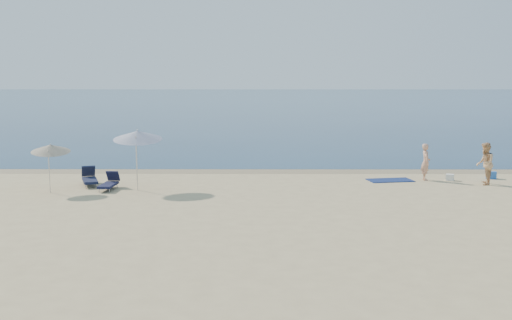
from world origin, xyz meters
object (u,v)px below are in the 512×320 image
(blue_cooler, at_px, (491,175))
(umbrella_near, at_px, (138,135))
(person_left, at_px, (426,162))
(person_right, at_px, (485,164))

(blue_cooler, distance_m, umbrella_near, 15.49)
(person_left, bearing_deg, blue_cooler, -80.21)
(person_right, relative_size, umbrella_near, 0.69)
(person_left, bearing_deg, person_right, -115.11)
(blue_cooler, bearing_deg, person_left, -156.75)
(person_left, height_order, person_right, person_right)
(person_right, relative_size, blue_cooler, 3.97)
(person_left, xyz_separation_m, blue_cooler, (3.02, 0.41, -0.64))
(person_right, height_order, umbrella_near, umbrella_near)
(person_right, height_order, blue_cooler, person_right)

